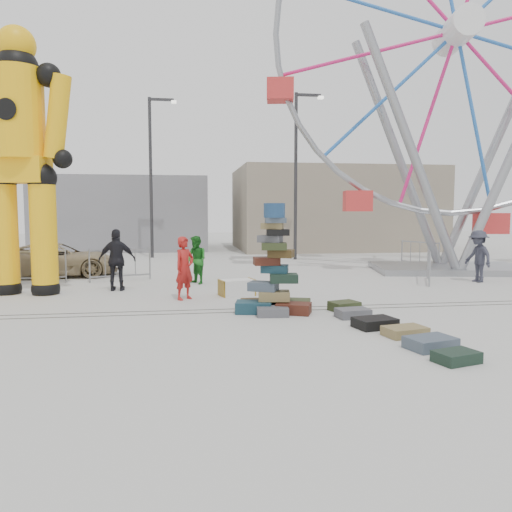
{
  "coord_description": "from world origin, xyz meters",
  "views": [
    {
      "loc": [
        -2.44,
        -10.81,
        2.35
      ],
      "look_at": [
        -0.59,
        1.79,
        1.21
      ],
      "focal_mm": 35.0,
      "sensor_mm": 36.0,
      "label": 1
    }
  ],
  "objects": [
    {
      "name": "ground",
      "position": [
        0.0,
        0.0,
        0.0
      ],
      "size": [
        90.0,
        90.0,
        0.0
      ],
      "primitive_type": "plane",
      "color": "#9E9E99",
      "rests_on": "ground"
    },
    {
      "name": "track_line_near",
      "position": [
        0.0,
        0.6,
        0.0
      ],
      "size": [
        40.0,
        0.04,
        0.01
      ],
      "primitive_type": "cube",
      "color": "#47443F",
      "rests_on": "ground"
    },
    {
      "name": "track_line_far",
      "position": [
        0.0,
        1.0,
        0.0
      ],
      "size": [
        40.0,
        0.04,
        0.01
      ],
      "primitive_type": "cube",
      "color": "#47443F",
      "rests_on": "ground"
    },
    {
      "name": "building_right",
      "position": [
        7.0,
        20.0,
        2.5
      ],
      "size": [
        12.0,
        8.0,
        5.0
      ],
      "primitive_type": "cube",
      "color": "gray",
      "rests_on": "ground"
    },
    {
      "name": "building_left",
      "position": [
        -6.0,
        22.0,
        2.2
      ],
      "size": [
        10.0,
        8.0,
        4.4
      ],
      "primitive_type": "cube",
      "color": "gray",
      "rests_on": "ground"
    },
    {
      "name": "lamp_post_right",
      "position": [
        3.09,
        13.0,
        4.48
      ],
      "size": [
        1.41,
        0.25,
        8.0
      ],
      "color": "#2D2D30",
      "rests_on": "ground"
    },
    {
      "name": "lamp_post_left",
      "position": [
        -3.91,
        15.0,
        4.48
      ],
      "size": [
        1.41,
        0.25,
        8.0
      ],
      "color": "#2D2D30",
      "rests_on": "ground"
    },
    {
      "name": "suitcase_tower",
      "position": [
        -0.34,
        0.57,
        0.71
      ],
      "size": [
        1.92,
        1.6,
        2.54
      ],
      "rotation": [
        0.0,
        0.0,
        -0.25
      ],
      "color": "#183C4A",
      "rests_on": "ground"
    },
    {
      "name": "crash_test_dummy",
      "position": [
        -6.87,
        4.04,
        4.02
      ],
      "size": [
        3.05,
        1.33,
        7.63
      ],
      "rotation": [
        0.0,
        0.0,
        -0.2
      ],
      "color": "black",
      "rests_on": "ground"
    },
    {
      "name": "ferris_wheel",
      "position": [
        7.92,
        7.38,
        7.95
      ],
      "size": [
        13.72,
        4.43,
        16.15
      ],
      "rotation": [
        0.0,
        0.0,
        -0.19
      ],
      "color": "gray",
      "rests_on": "ground"
    },
    {
      "name": "steamer_trunk",
      "position": [
        -0.96,
        2.95,
        0.22
      ],
      "size": [
        1.05,
        0.75,
        0.44
      ],
      "primitive_type": "cube",
      "rotation": [
        0.0,
        0.0,
        0.23
      ],
      "color": "silver",
      "rests_on": "ground"
    },
    {
      "name": "row_case_0",
      "position": [
        1.32,
        0.4,
        0.11
      ],
      "size": [
        0.77,
        0.67,
        0.22
      ],
      "primitive_type": "cube",
      "rotation": [
        0.0,
        0.0,
        0.31
      ],
      "color": "#303B1D",
      "rests_on": "ground"
    },
    {
      "name": "row_case_1",
      "position": [
        1.27,
        -0.35,
        0.1
      ],
      "size": [
        0.76,
        0.56,
        0.2
      ],
      "primitive_type": "cube",
      "rotation": [
        0.0,
        0.0,
        0.11
      ],
      "color": "#57585E",
      "rests_on": "ground"
    },
    {
      "name": "row_case_2",
      "position": [
        1.38,
        -1.36,
        0.1
      ],
      "size": [
        0.91,
        0.74,
        0.21
      ],
      "primitive_type": "cube",
      "rotation": [
        0.0,
        0.0,
        0.22
      ],
      "color": "black",
      "rests_on": "ground"
    },
    {
      "name": "row_case_3",
      "position": [
        1.69,
        -2.08,
        0.09
      ],
      "size": [
        0.87,
        0.65,
        0.18
      ],
      "primitive_type": "cube",
      "rotation": [
        0.0,
        0.0,
        0.2
      ],
      "color": "olive",
      "rests_on": "ground"
    },
    {
      "name": "row_case_4",
      "position": [
        1.74,
        -2.98,
        0.1
      ],
      "size": [
        0.92,
        0.74,
        0.21
      ],
      "primitive_type": "cube",
      "rotation": [
        0.0,
        0.0,
        0.25
      ],
      "color": "#455363",
      "rests_on": "ground"
    },
    {
      "name": "row_case_5",
      "position": [
        1.75,
        -3.76,
        0.09
      ],
      "size": [
        0.77,
        0.62,
        0.18
      ],
      "primitive_type": "cube",
      "rotation": [
        0.0,
        0.0,
        0.27
      ],
      "color": "black",
      "rests_on": "ground"
    },
    {
      "name": "barricade_dummy_a",
      "position": [
        -8.19,
        6.29,
        0.55
      ],
      "size": [
        2.0,
        0.26,
        1.1
      ],
      "primitive_type": null,
      "rotation": [
        0.0,
        0.0,
        -0.08
      ],
      "color": "gray",
      "rests_on": "ground"
    },
    {
      "name": "barricade_dummy_b",
      "position": [
        -7.3,
        6.24,
        0.55
      ],
      "size": [
        1.98,
        0.48,
        1.1
      ],
      "primitive_type": null,
      "rotation": [
        0.0,
        0.0,
        0.19
      ],
      "color": "gray",
      "rests_on": "ground"
    },
    {
      "name": "barricade_dummy_c",
      "position": [
        -4.54,
        6.43,
        0.55
      ],
      "size": [
        1.95,
        0.66,
        1.1
      ],
      "primitive_type": null,
      "rotation": [
        0.0,
        0.0,
        0.29
      ],
      "color": "gray",
      "rests_on": "ground"
    },
    {
      "name": "barricade_wheel_front",
      "position": [
        5.6,
        4.56,
        0.55
      ],
      "size": [
        0.96,
        1.85,
        1.1
      ],
      "primitive_type": null,
      "rotation": [
        0.0,
        0.0,
        1.12
      ],
      "color": "gray",
      "rests_on": "ground"
    },
    {
      "name": "barricade_wheel_back",
      "position": [
        7.52,
        9.06,
        0.55
      ],
      "size": [
        0.85,
        1.89,
        1.1
      ],
      "primitive_type": null,
      "rotation": [
        0.0,
        0.0,
        -1.18
      ],
      "color": "gray",
      "rests_on": "ground"
    },
    {
      "name": "pedestrian_red",
      "position": [
        -2.41,
        2.5,
        0.84
      ],
      "size": [
        0.73,
        0.71,
        1.69
      ],
      "primitive_type": "imported",
      "rotation": [
        0.0,
        0.0,
        0.74
      ],
      "color": "#A01916",
      "rests_on": "ground"
    },
    {
      "name": "pedestrian_green",
      "position": [
        -2.02,
        5.36,
        0.78
      ],
      "size": [
        0.91,
        0.96,
        1.56
      ],
      "primitive_type": "imported",
      "rotation": [
        0.0,
        0.0,
        -0.98
      ],
      "color": "#19671C",
      "rests_on": "ground"
    },
    {
      "name": "pedestrian_black",
      "position": [
        -4.37,
        4.29,
        0.92
      ],
      "size": [
        1.09,
        0.49,
        1.83
      ],
      "primitive_type": "imported",
      "rotation": [
        0.0,
        0.0,
        3.1
      ],
      "color": "black",
      "rests_on": "ground"
    },
    {
      "name": "pedestrian_grey",
      "position": [
        7.27,
        4.43,
        0.86
      ],
      "size": [
        0.79,
        1.19,
        1.73
      ],
      "primitive_type": "imported",
      "rotation": [
        0.0,
        0.0,
        -1.43
      ],
      "color": "#2A2C38",
      "rests_on": "ground"
    },
    {
      "name": "parked_suv",
      "position": [
        -6.94,
        7.96,
        0.61
      ],
      "size": [
        4.55,
        2.42,
        1.22
      ],
      "primitive_type": "imported",
      "rotation": [
        0.0,
        0.0,
        1.66
      ],
      "color": "#988662",
      "rests_on": "ground"
    }
  ]
}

